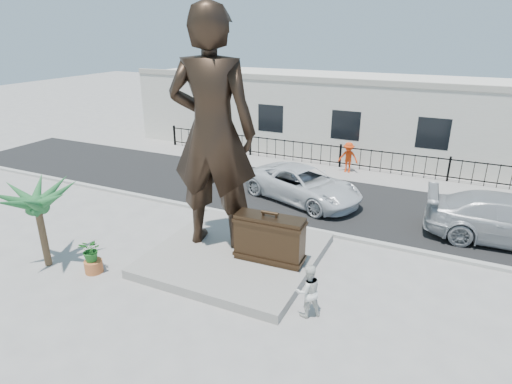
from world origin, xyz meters
TOP-DOWN VIEW (x-y plane):
  - ground at (0.00, 0.00)m, footprint 100.00×100.00m
  - street at (0.00, 8.00)m, footprint 40.00×7.00m
  - curb at (0.00, 4.50)m, footprint 40.00×0.25m
  - far_sidewalk at (0.00, 12.00)m, footprint 40.00×2.50m
  - plinth at (-0.50, 1.50)m, footprint 5.20×5.20m
  - fence at (0.00, 12.80)m, footprint 22.00×0.10m
  - building at (0.00, 17.00)m, footprint 28.00×7.00m
  - statue at (-1.42, 1.80)m, footprint 3.13×2.38m
  - suitcase at (0.75, 1.41)m, footprint 2.19×0.78m
  - tourist at (2.63, -0.34)m, footprint 0.93×0.91m
  - car_white at (-0.21, 7.33)m, footprint 5.91×4.15m
  - car_silver at (7.80, 6.74)m, footprint 5.95×2.75m
  - worker at (0.60, 12.09)m, footprint 1.06×0.63m
  - palm_tree at (-5.85, -1.49)m, footprint 1.80×1.80m
  - planter at (-4.17, -1.18)m, footprint 0.56×0.56m
  - shrub at (-4.17, -1.18)m, footprint 0.74×0.65m

SIDE VIEW (x-z plane):
  - ground at x=0.00m, z-range 0.00..0.00m
  - palm_tree at x=-5.85m, z-range -1.60..1.60m
  - street at x=0.00m, z-range 0.00..0.01m
  - far_sidewalk at x=0.00m, z-range 0.00..0.02m
  - curb at x=0.00m, z-range 0.00..0.12m
  - plinth at x=-0.50m, z-range 0.00..0.30m
  - planter at x=-4.17m, z-range 0.00..0.40m
  - fence at x=0.00m, z-range 0.00..1.20m
  - tourist at x=2.63m, z-range 0.00..1.51m
  - car_white at x=-0.21m, z-range 0.01..1.51m
  - shrub at x=-4.17m, z-range 0.40..1.16m
  - worker at x=0.60m, z-range 0.02..1.64m
  - car_silver at x=7.80m, z-range 0.01..1.69m
  - suitcase at x=0.75m, z-range 0.30..1.83m
  - building at x=0.00m, z-range 0.00..4.40m
  - statue at x=-1.42m, z-range 0.30..8.01m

